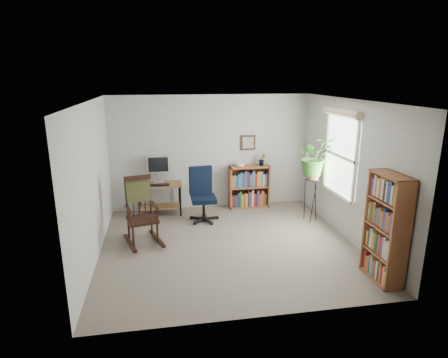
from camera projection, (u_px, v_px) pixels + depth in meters
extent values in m
cube|color=slate|center=(228.00, 245.00, 6.33)|extent=(4.20, 4.00, 0.00)
cube|color=silver|center=(228.00, 101.00, 5.70)|extent=(4.20, 4.00, 0.00)
cube|color=#B0B0AC|center=(211.00, 152.00, 7.91)|extent=(4.20, 0.00, 2.40)
cube|color=#B0B0AC|center=(261.00, 223.00, 4.11)|extent=(4.20, 0.00, 2.40)
cube|color=#B0B0AC|center=(92.00, 183.00, 5.67)|extent=(0.00, 4.00, 2.40)
cube|color=#B0B0AC|center=(349.00, 171.00, 6.36)|extent=(0.00, 4.00, 2.40)
cube|color=black|center=(159.00, 185.00, 7.48)|extent=(0.40, 0.15, 0.02)
imported|color=#366F26|center=(315.00, 138.00, 6.97)|extent=(1.69, 1.88, 1.46)
imported|color=#366F26|center=(262.00, 163.00, 7.99)|extent=(0.13, 0.24, 0.11)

